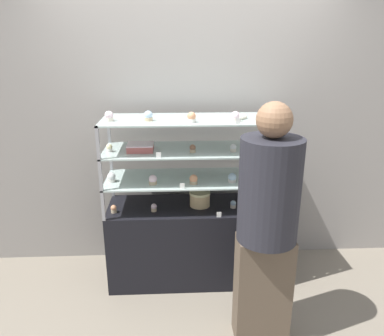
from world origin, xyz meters
name	(u,v)px	position (x,y,z in m)	size (l,w,h in m)	color
ground_plane	(192,275)	(0.00, 0.00, 0.00)	(20.00, 20.00, 0.00)	gray
back_wall	(190,124)	(0.00, 0.40, 1.30)	(8.00, 0.05, 2.60)	gray
display_base	(192,241)	(0.00, 0.00, 0.34)	(1.41, 0.51, 0.68)	black
display_riser_lower	(192,179)	(0.00, 0.00, 0.92)	(1.41, 0.51, 0.25)	#99999E
display_riser_middle	(192,151)	(0.00, 0.00, 1.16)	(1.41, 0.51, 0.25)	#99999E
display_riser_upper	(192,120)	(0.00, 0.00, 1.41)	(1.41, 0.51, 0.25)	#99999E
layer_cake_centerpiece	(200,199)	(0.07, -0.01, 0.75)	(0.17, 0.17, 0.13)	#DBBC84
sheet_cake_frosted	(140,147)	(-0.41, -0.03, 1.21)	(0.21, 0.18, 0.06)	#C66660
cupcake_0	(114,209)	(-0.64, -0.11, 0.72)	(0.05, 0.05, 0.06)	#CCB28C
cupcake_1	(154,207)	(-0.31, -0.10, 0.72)	(0.05, 0.05, 0.06)	#CCB28C
cupcake_2	(233,204)	(0.34, -0.06, 0.72)	(0.05, 0.05, 0.06)	beige
cupcake_3	(270,205)	(0.64, -0.10, 0.72)	(0.05, 0.05, 0.06)	beige
price_tag_0	(219,215)	(0.20, -0.23, 0.71)	(0.04, 0.00, 0.04)	white
cupcake_4	(111,177)	(-0.64, -0.05, 0.97)	(0.07, 0.07, 0.08)	white
cupcake_5	(153,180)	(-0.31, -0.13, 0.97)	(0.07, 0.07, 0.08)	#CCB28C
cupcake_6	(194,180)	(0.01, -0.13, 0.97)	(0.07, 0.07, 0.08)	#CCB28C
cupcake_7	(232,178)	(0.31, -0.11, 0.97)	(0.07, 0.07, 0.08)	white
cupcake_8	(272,178)	(0.63, -0.12, 0.97)	(0.07, 0.07, 0.08)	white
price_tag_1	(182,186)	(-0.09, -0.23, 0.95)	(0.04, 0.00, 0.04)	white
cupcake_9	(109,148)	(-0.65, -0.04, 1.21)	(0.05, 0.05, 0.06)	white
cupcake_10	(193,149)	(0.00, -0.10, 1.21)	(0.05, 0.05, 0.06)	#CCB28C
cupcake_11	(233,148)	(0.32, -0.09, 1.21)	(0.05, 0.05, 0.06)	beige
cupcake_12	(275,148)	(0.64, -0.11, 1.21)	(0.05, 0.05, 0.06)	beige
price_tag_2	(159,155)	(-0.26, -0.23, 1.20)	(0.04, 0.00, 0.04)	white
cupcake_13	(109,116)	(-0.63, -0.07, 1.46)	(0.07, 0.07, 0.08)	beige
cupcake_14	(148,116)	(-0.33, -0.07, 1.46)	(0.07, 0.07, 0.08)	#CCB28C
cupcake_15	(192,117)	(-0.01, -0.14, 1.46)	(0.07, 0.07, 0.08)	white
cupcake_16	(235,117)	(0.32, -0.13, 1.46)	(0.07, 0.07, 0.08)	beige
cupcake_17	(277,116)	(0.63, -0.12, 1.46)	(0.07, 0.07, 0.08)	white
price_tag_3	(238,121)	(0.32, -0.23, 1.45)	(0.04, 0.00, 0.04)	white
donut_glazed	(238,116)	(0.36, -0.01, 1.44)	(0.13, 0.13, 0.03)	#EFE5CC
customer_figure	(267,222)	(0.45, -0.74, 0.89)	(0.39, 0.39, 1.67)	brown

